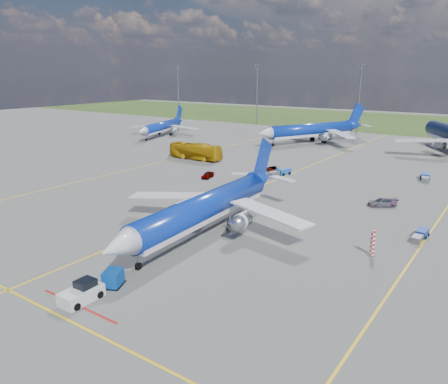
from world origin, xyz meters
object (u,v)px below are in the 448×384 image
Objects in this scene: main_airliner at (205,233)px; baggage_tug_w at (420,235)px; warning_post at (373,243)px; service_car_a at (208,175)px; apron_bus at (195,151)px; service_car_b at (276,170)px; pushback_tug at (82,293)px; baggage_tug_c at (280,172)px; bg_jet_nw at (162,136)px; uld_container at (113,278)px; baggage_tug_e at (425,177)px; service_car_c at (382,202)px; bg_jet_nnw at (311,143)px.

main_airliner reaches higher than baggage_tug_w.
service_car_a is (-37.73, 19.32, -0.88)m from warning_post.
apron_bus is 22.61m from service_car_b.
service_car_b is (22.50, -1.74, -1.29)m from apron_bus.
baggage_tug_c is (-8.65, 54.54, -0.16)m from pushback_tug.
bg_jet_nw is at bearing 127.26° from pushback_tug.
main_airliner is at bearing 70.49° from uld_container.
pushback_tug is 1.50× the size of service_car_a.
bg_jet_nw is 2.45× the size of apron_bus.
main_airliner reaches higher than uld_container.
pushback_tug is at bearing -78.73° from service_car_a.
baggage_tug_w is at bearing -91.54° from baggage_tug_e.
service_car_b reaches higher than baggage_tug_e.
main_airliner reaches higher than baggage_tug_c.
baggage_tug_e is (17.38, 46.82, 0.54)m from main_airliner.
baggage_tug_c is at bearing 148.69° from baggage_tug_w.
warning_post is 0.09× the size of bg_jet_nw.
service_car_c reaches higher than baggage_tug_c.
warning_post is at bearing -122.98° from apron_bus.
apron_bus reaches higher than baggage_tug_e.
service_car_c is 22.05m from baggage_tug_e.
baggage_tug_e is (-2.46, 41.77, -0.96)m from warning_post.
bg_jet_nw is 100.69m from baggage_tug_w.
uld_container is at bearing -115.70° from baggage_tug_e.
baggage_tug_w is 0.75× the size of baggage_tug_c.
warning_post is 0.69× the size of service_car_b.
bg_jet_nnw reaches higher than baggage_tug_c.
baggage_tug_e is (-5.82, 33.08, 0.09)m from baggage_tug_w.
bg_jet_nw reaches higher than uld_container.
warning_post is at bearing -108.37° from baggage_tug_w.
pushback_tug is 48.45m from service_car_a.
bg_jet_nw is 88.73m from service_car_c.
uld_container is at bearing -122.98° from baggage_tug_w.
service_car_b is 28.67m from baggage_tug_e.
main_airliner is 10.42× the size of service_car_a.
apron_bus is (-31.74, 37.94, 1.90)m from main_airliner.
baggage_tug_w is (7.75, -11.12, -0.19)m from service_car_c.
baggage_tug_c is at bearing -164.90° from baggage_tug_e.
apron_bus reaches higher than service_car_a.
bg_jet_nnw is at bearing 120.68° from baggage_tug_c.
pushback_tug reaches higher than service_car_c.
pushback_tug is at bearing -53.90° from service_car_c.
uld_container is (0.07, 3.56, 0.04)m from pushback_tug.
baggage_tug_c is (1.90, -1.77, -0.02)m from service_car_b.
bg_jet_nw reaches higher than baggage_tug_c.
main_airliner reaches higher than apron_bus.
pushback_tug is 0.95× the size of baggage_tug_c.
main_airliner is 20.17m from pushback_tug.
main_airliner reaches higher than bg_jet_nw.
baggage_tug_e is at bearing -27.94° from bg_jet_nw.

